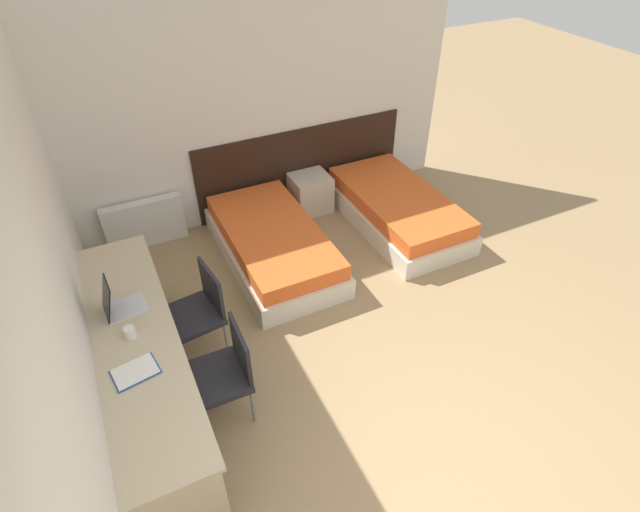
# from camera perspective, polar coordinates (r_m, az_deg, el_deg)

# --- Properties ---
(ground_plane) EXTENTS (20.00, 20.00, 0.00)m
(ground_plane) POSITION_cam_1_polar(r_m,az_deg,el_deg) (3.99, 15.40, -24.61)
(ground_plane) COLOR #9E7F56
(wall_back) EXTENTS (5.09, 0.05, 2.70)m
(wall_back) POSITION_cam_1_polar(r_m,az_deg,el_deg) (5.77, -8.31, 16.58)
(wall_back) COLOR silver
(wall_back) RESTS_ON ground_plane
(wall_left) EXTENTS (0.05, 4.99, 2.70)m
(wall_left) POSITION_cam_1_polar(r_m,az_deg,el_deg) (3.79, -27.90, -0.81)
(wall_left) COLOR silver
(wall_left) RESTS_ON ground_plane
(headboard_panel) EXTENTS (2.68, 0.03, 0.98)m
(headboard_panel) POSITION_cam_1_polar(r_m,az_deg,el_deg) (6.30, -2.09, 10.26)
(headboard_panel) COLOR black
(headboard_panel) RESTS_ON ground_plane
(bed_near_window) EXTENTS (0.99, 1.91, 0.42)m
(bed_near_window) POSITION_cam_1_polar(r_m,az_deg,el_deg) (5.44, -5.37, 1.33)
(bed_near_window) COLOR beige
(bed_near_window) RESTS_ON ground_plane
(bed_near_door) EXTENTS (0.99, 1.91, 0.42)m
(bed_near_door) POSITION_cam_1_polar(r_m,az_deg,el_deg) (6.05, 8.80, 5.33)
(bed_near_door) COLOR beige
(bed_near_door) RESTS_ON ground_plane
(nightstand) EXTENTS (0.46, 0.42, 0.46)m
(nightstand) POSITION_cam_1_polar(r_m,az_deg,el_deg) (6.24, -1.11, 7.23)
(nightstand) COLOR beige
(nightstand) RESTS_ON ground_plane
(radiator) EXTENTS (0.87, 0.12, 0.55)m
(radiator) POSITION_cam_1_polar(r_m,az_deg,el_deg) (5.94, -19.37, 3.55)
(radiator) COLOR silver
(radiator) RESTS_ON ground_plane
(desk) EXTENTS (0.60, 2.54, 0.73)m
(desk) POSITION_cam_1_polar(r_m,az_deg,el_deg) (4.05, -20.03, -9.99)
(desk) COLOR #C6B28E
(desk) RESTS_ON ground_plane
(chair_near_laptop) EXTENTS (0.53, 0.53, 0.83)m
(chair_near_laptop) POSITION_cam_1_polar(r_m,az_deg,el_deg) (4.42, -13.83, -5.91)
(chair_near_laptop) COLOR #232328
(chair_near_laptop) RESTS_ON ground_plane
(chair_near_notebook) EXTENTS (0.48, 0.48, 0.83)m
(chair_near_notebook) POSITION_cam_1_polar(r_m,az_deg,el_deg) (3.92, -11.00, -12.71)
(chair_near_notebook) COLOR #232328
(chair_near_notebook) RESTS_ON ground_plane
(laptop) EXTENTS (0.32, 0.26, 0.31)m
(laptop) POSITION_cam_1_polar(r_m,az_deg,el_deg) (4.14, -21.94, -5.19)
(laptop) COLOR silver
(laptop) RESTS_ON desk
(open_notebook) EXTENTS (0.33, 0.26, 0.02)m
(open_notebook) POSITION_cam_1_polar(r_m,az_deg,el_deg) (3.71, -20.36, -12.28)
(open_notebook) COLOR #1E4793
(open_notebook) RESTS_ON desk
(mug) EXTENTS (0.08, 0.08, 0.09)m
(mug) POSITION_cam_1_polar(r_m,az_deg,el_deg) (3.93, -20.89, -8.16)
(mug) COLOR white
(mug) RESTS_ON desk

